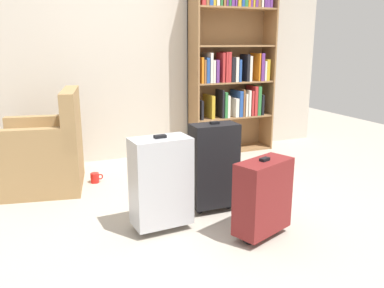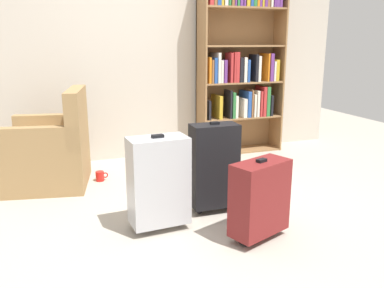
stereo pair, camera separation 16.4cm
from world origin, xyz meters
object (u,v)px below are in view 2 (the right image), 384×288
object	(u,v)px
suitcase_dark_red	(260,198)
suitcase_silver	(159,181)
mug	(100,176)
bookshelf	(241,58)
armchair	(52,152)
suitcase_black	(214,166)

from	to	relation	value
suitcase_dark_red	suitcase_silver	bearing A→B (deg)	147.64
mug	suitcase_dark_red	world-z (taller)	suitcase_dark_red
bookshelf	mug	bearing A→B (deg)	-162.54
mug	suitcase_dark_red	distance (m)	1.80
armchair	mug	world-z (taller)	armchair
mug	bookshelf	bearing A→B (deg)	17.46
mug	armchair	bearing A→B (deg)	174.37
suitcase_black	armchair	bearing A→B (deg)	138.15
bookshelf	suitcase_black	world-z (taller)	bookshelf
mug	suitcase_silver	bearing A→B (deg)	-76.76
bookshelf	suitcase_silver	world-z (taller)	bookshelf
mug	suitcase_silver	world-z (taller)	suitcase_silver
mug	suitcase_black	size ratio (longest dim) A/B	0.17
mug	suitcase_dark_red	size ratio (longest dim) A/B	0.21
suitcase_silver	suitcase_dark_red	xyz separation A→B (m)	(0.60, -0.38, -0.06)
armchair	bookshelf	bearing A→B (deg)	13.19
suitcase_silver	mug	bearing A→B (deg)	103.24
suitcase_silver	suitcase_dark_red	size ratio (longest dim) A/B	1.22
bookshelf	mug	size ratio (longest dim) A/B	17.37
bookshelf	mug	xyz separation A→B (m)	(-1.75, -0.55, -1.08)
mug	suitcase_black	xyz separation A→B (m)	(0.76, -1.02, 0.33)
bookshelf	suitcase_black	xyz separation A→B (m)	(-0.99, -1.57, -0.75)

